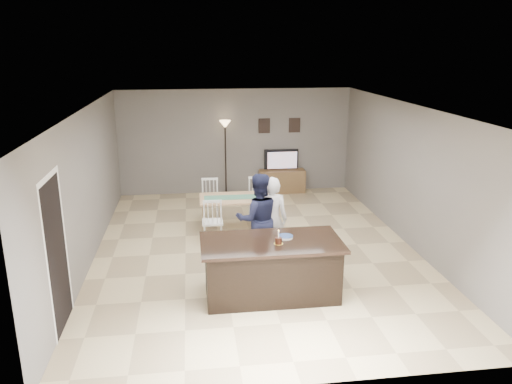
{
  "coord_description": "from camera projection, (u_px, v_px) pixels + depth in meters",
  "views": [
    {
      "loc": [
        -1.16,
        -8.76,
        3.76
      ],
      "look_at": [
        -0.04,
        -0.3,
        1.24
      ],
      "focal_mm": 35.0,
      "sensor_mm": 36.0,
      "label": 1
    }
  ],
  "objects": [
    {
      "name": "doorway",
      "position": [
        56.0,
        241.0,
        6.62
      ],
      "size": [
        0.0,
        2.1,
        2.65
      ],
      "color": "black",
      "rests_on": "floor"
    },
    {
      "name": "television",
      "position": [
        282.0,
        160.0,
        13.09
      ],
      "size": [
        0.91,
        0.12,
        0.53
      ],
      "primitive_type": "imported",
      "rotation": [
        0.0,
        0.0,
        3.14
      ],
      "color": "black",
      "rests_on": "tv_console"
    },
    {
      "name": "man",
      "position": [
        258.0,
        219.0,
        8.76
      ],
      "size": [
        0.82,
        0.65,
        1.65
      ],
      "primitive_type": "imported",
      "rotation": [
        0.0,
        0.0,
        3.17
      ],
      "color": "#181B36",
      "rests_on": "floor"
    },
    {
      "name": "tv_console",
      "position": [
        282.0,
        181.0,
        13.19
      ],
      "size": [
        1.2,
        0.4,
        0.6
      ],
      "primitive_type": "cube",
      "color": "brown",
      "rests_on": "floor"
    },
    {
      "name": "room_shell",
      "position": [
        256.0,
        164.0,
        9.06
      ],
      "size": [
        8.0,
        8.0,
        8.0
      ],
      "color": "slate",
      "rests_on": "floor"
    },
    {
      "name": "kitchen_island",
      "position": [
        271.0,
        268.0,
        7.7
      ],
      "size": [
        2.15,
        1.1,
        0.9
      ],
      "color": "black",
      "rests_on": "floor"
    },
    {
      "name": "floor",
      "position": [
        256.0,
        250.0,
        9.54
      ],
      "size": [
        8.0,
        8.0,
        0.0
      ],
      "primitive_type": "plane",
      "color": "#D3BB87",
      "rests_on": "ground"
    },
    {
      "name": "plate_stack",
      "position": [
        285.0,
        237.0,
        7.69
      ],
      "size": [
        0.24,
        0.24,
        0.04
      ],
      "color": "white",
      "rests_on": "kitchen_island"
    },
    {
      "name": "tv_screen_glow",
      "position": [
        282.0,
        160.0,
        13.02
      ],
      "size": [
        0.78,
        0.0,
        0.78
      ],
      "primitive_type": "plane",
      "rotation": [
        1.57,
        0.0,
        3.14
      ],
      "color": "#D25717",
      "rests_on": "tv_console"
    },
    {
      "name": "floor_lamp",
      "position": [
        225.0,
        138.0,
        12.66
      ],
      "size": [
        0.29,
        0.29,
        1.94
      ],
      "color": "black",
      "rests_on": "floor"
    },
    {
      "name": "picture_frames",
      "position": [
        279.0,
        125.0,
        12.97
      ],
      "size": [
        1.1,
        0.02,
        0.38
      ],
      "color": "black",
      "rests_on": "room_shell"
    },
    {
      "name": "woman",
      "position": [
        272.0,
        219.0,
        8.85
      ],
      "size": [
        0.63,
        0.47,
        1.57
      ],
      "primitive_type": "imported",
      "rotation": [
        0.0,
        0.0,
        2.96
      ],
      "color": "silver",
      "rests_on": "floor"
    },
    {
      "name": "dining_table",
      "position": [
        236.0,
        203.0,
        10.41
      ],
      "size": [
        1.53,
        1.73,
        0.93
      ],
      "rotation": [
        0.0,
        0.0,
        -0.01
      ],
      "color": "tan",
      "rests_on": "floor"
    },
    {
      "name": "birthday_cake",
      "position": [
        278.0,
        241.0,
        7.45
      ],
      "size": [
        0.14,
        0.14,
        0.22
      ],
      "color": "gold",
      "rests_on": "kitchen_island"
    }
  ]
}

